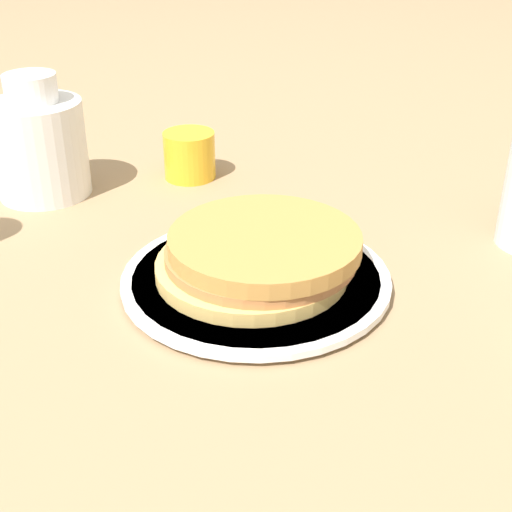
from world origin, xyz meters
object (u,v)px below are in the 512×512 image
(pancake_stack, at_px, (259,254))
(cream_jug, at_px, (39,144))
(juice_glass, at_px, (189,155))
(plate, at_px, (256,279))

(pancake_stack, height_order, cream_jug, cream_jug)
(pancake_stack, xyz_separation_m, juice_glass, (-0.13, 0.25, -0.00))
(plate, distance_m, juice_glass, 0.29)
(pancake_stack, distance_m, cream_jug, 0.35)
(cream_jug, bearing_deg, plate, -30.92)
(pancake_stack, bearing_deg, juice_glass, 117.74)
(plate, height_order, juice_glass, juice_glass)
(plate, relative_size, juice_glass, 3.91)
(juice_glass, bearing_deg, cream_jug, -153.86)
(pancake_stack, xyz_separation_m, cream_jug, (-0.30, 0.17, 0.03))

